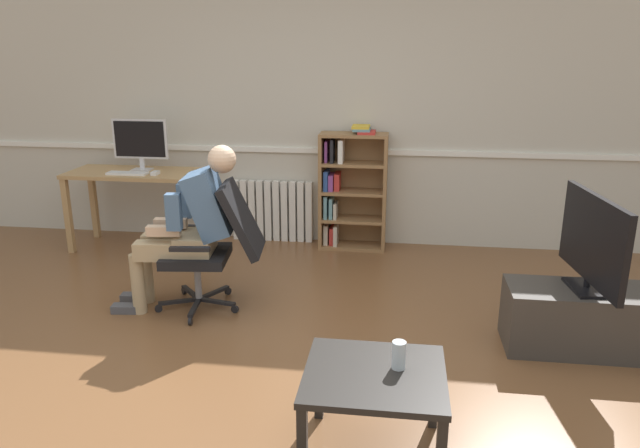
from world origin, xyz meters
name	(u,v)px	position (x,y,z in m)	size (l,w,h in m)	color
ground_plane	(276,374)	(0.00, 0.00, 0.00)	(18.00, 18.00, 0.00)	brown
back_wall	(330,106)	(0.00, 2.65, 1.35)	(12.00, 0.13, 2.70)	beige
computer_desk	(133,184)	(-1.83, 2.15, 0.64)	(1.20, 0.57, 0.76)	tan
imac_monitor	(140,141)	(-1.76, 2.23, 1.04)	(0.53, 0.14, 0.48)	silver
keyboard	(127,173)	(-1.81, 2.01, 0.77)	(0.38, 0.12, 0.02)	white
computer_mouse	(155,173)	(-1.55, 2.03, 0.77)	(0.06, 0.10, 0.03)	white
bookshelf	(349,190)	(0.21, 2.44, 0.57)	(0.64, 0.29, 1.19)	olive
radiator	(273,211)	(-0.56, 2.54, 0.31)	(0.81, 0.08, 0.61)	white
office_chair	(217,242)	(-0.62, 0.88, 0.52)	(0.82, 0.63, 0.97)	black
person_seated	(189,224)	(-0.81, 0.86, 0.66)	(0.96, 0.42, 1.24)	tan
tv_stand	(582,319)	(1.89, 0.58, 0.21)	(0.96, 0.43, 0.42)	#3D3833
tv_screen	(593,242)	(1.90, 0.58, 0.74)	(0.24, 0.88, 0.61)	black
coffee_table	(374,384)	(0.61, -0.66, 0.39)	(0.66, 0.60, 0.45)	black
drinking_glass	(399,355)	(0.72, -0.60, 0.52)	(0.07, 0.07, 0.14)	silver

